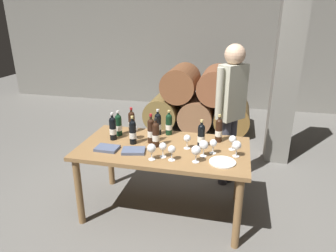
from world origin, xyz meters
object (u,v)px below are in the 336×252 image
Objects in this scene: wine_bottle_6 at (132,122)px; wine_glass_2 at (196,151)px; wine_bottle_8 at (113,128)px; wine_glass_3 at (213,144)px; wine_glass_8 at (237,146)px; wine_glass_9 at (187,139)px; wine_glass_4 at (204,145)px; wine_bottle_1 at (133,132)px; wine_bottle_4 at (201,136)px; wine_glass_7 at (163,147)px; serving_plate at (222,162)px; wine_glass_1 at (233,140)px; sommelier_presenting at (231,103)px; wine_glass_6 at (172,150)px; tasting_notebook at (134,151)px; wine_bottle_5 at (219,130)px; wine_bottle_2 at (169,124)px; wine_bottle_0 at (158,124)px; wine_bottle_7 at (156,134)px; wine_bottle_3 at (118,125)px; wine_glass_0 at (134,129)px; leather_ledger at (107,148)px; wine_glass_5 at (152,149)px; dining_table at (164,155)px; wine_bottle_9 at (151,130)px.

wine_bottle_6 is 1.79× the size of wine_glass_2.
wine_glass_3 is (1.06, -0.10, -0.03)m from wine_bottle_8.
wine_glass_9 is at bearing 171.71° from wine_glass_8.
wine_bottle_1 is at bearing 170.10° from wine_glass_4.
wine_bottle_4 reaches higher than wine_glass_7.
wine_glass_1 is at bearing 76.70° from serving_plate.
wine_glass_4 is 0.09× the size of sommelier_presenting.
wine_glass_9 is (-0.48, 0.07, -0.01)m from wine_glass_8.
tasting_notebook is at bearing 167.84° from wine_glass_6.
serving_plate is at bearing -81.09° from wine_bottle_5.
wine_glass_9 is at bearing -139.43° from wine_bottle_5.
wine_bottle_1 is at bearing -132.43° from wine_bottle_2.
wine_bottle_0 reaches higher than tasting_notebook.
wine_bottle_7 is at bearing -8.17° from wine_bottle_8.
wine_bottle_3 is at bearing -176.26° from wine_bottle_5.
wine_bottle_1 is 0.45m from wine_bottle_2.
serving_plate is 1.01m from sommelier_presenting.
wine_glass_6 is at bearing -25.31° from wine_bottle_8.
wine_glass_0 is at bearing -18.53° from wine_bottle_3.
wine_bottle_2 is 0.94× the size of wine_bottle_8.
wine_glass_9 is 0.79m from leather_ledger.
wine_bottle_1 is 0.42m from wine_glass_5.
wine_bottle_3 is 1.29m from wine_glass_8.
wine_bottle_3 is 0.94× the size of wine_bottle_5.
wine_bottle_7 is at bearing -174.61° from dining_table.
tasting_notebook is (-0.25, -0.19, 0.11)m from dining_table.
wine_bottle_5 is at bearing 84.61° from wine_glass_3.
wine_glass_6 is 0.30m from wine_glass_9.
wine_glass_8 is at bearing 14.27° from wine_glass_7.
wine_bottle_3 is at bearing -154.53° from sommelier_presenting.
wine_glass_7 is at bearing -136.45° from wine_bottle_4.
wine_bottle_7 reaches higher than wine_glass_0.
wine_glass_3 is at bearing -5.62° from wine_bottle_8.
wine_bottle_2 is at bearing 133.63° from wine_glass_4.
wine_bottle_9 is at bearing 130.24° from wine_glass_6.
tasting_notebook is (-0.10, -0.26, -0.12)m from wine_bottle_9.
tasting_notebook is 0.27m from leather_ledger.
wine_bottle_6 reaches higher than wine_glass_0.
wine_glass_6 is at bearing -63.96° from wine_bottle_0.
dining_table is 0.33m from tasting_notebook.
wine_glass_8 is (0.87, -0.13, -0.02)m from wine_bottle_9.
wine_bottle_4 is 0.84m from wine_bottle_6.
wine_bottle_9 reaches higher than wine_bottle_3.
wine_bottle_5 reaches higher than wine_glass_8.
wine_bottle_1 is at bearing -141.93° from sommelier_presenting.
wine_bottle_1 is 0.74m from wine_glass_2.
wine_glass_0 is 1.02m from serving_plate.
leather_ledger is at bearing -135.19° from wine_bottle_1.
serving_plate is (-0.11, -0.16, -0.10)m from wine_glass_8.
wine_bottle_0 is 1.04× the size of wine_bottle_2.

